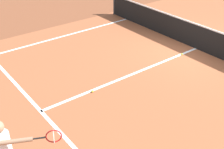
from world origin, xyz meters
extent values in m
plane|color=brown|center=(0.00, 0.00, 0.00)|extent=(60.00, 60.00, 0.00)
cube|color=#9E5433|center=(0.00, 0.00, 0.00)|extent=(10.62, 24.40, 0.00)
cube|color=white|center=(-4.11, -5.95, 0.00)|extent=(0.10, 11.89, 0.01)
cube|color=white|center=(0.00, -6.40, 0.00)|extent=(8.22, 0.10, 0.01)
cube|color=white|center=(0.00, -3.20, 0.00)|extent=(0.10, 6.40, 0.01)
cylinder|color=#33383D|center=(-5.04, 0.00, 0.54)|extent=(0.09, 0.09, 1.07)
cube|color=black|center=(0.00, 0.00, 0.46)|extent=(10.08, 0.02, 0.91)
cube|color=white|center=(0.00, 0.00, 0.94)|extent=(10.08, 0.03, 0.05)
cylinder|color=white|center=(1.94, -7.93, 1.11)|extent=(0.32, 0.32, 0.58)
cylinder|color=#A87A5B|center=(1.79, -7.85, 1.12)|extent=(0.08, 0.08, 0.56)
cylinder|color=#A87A5B|center=(2.22, -7.75, 1.35)|extent=(0.32, 0.54, 0.08)
cylinder|color=black|center=(2.39, -7.41, 1.35)|extent=(0.12, 0.21, 0.03)
torus|color=red|center=(2.50, -7.19, 1.35)|extent=(0.15, 0.26, 0.28)
cylinder|color=silver|center=(2.50, -7.19, 1.35)|extent=(0.23, 0.12, 0.25)
sphere|color=#CCE033|center=(0.08, -4.79, 0.03)|extent=(0.07, 0.07, 0.07)
sphere|color=#CCE033|center=(0.05, -0.84, 0.03)|extent=(0.07, 0.07, 0.07)
camera|label=1|loc=(6.16, -8.75, 4.82)|focal=47.63mm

